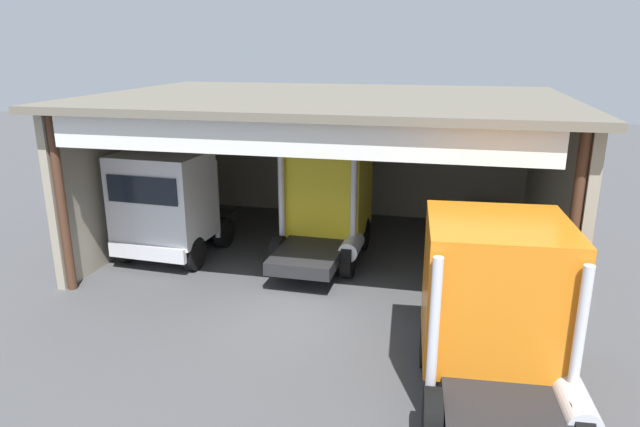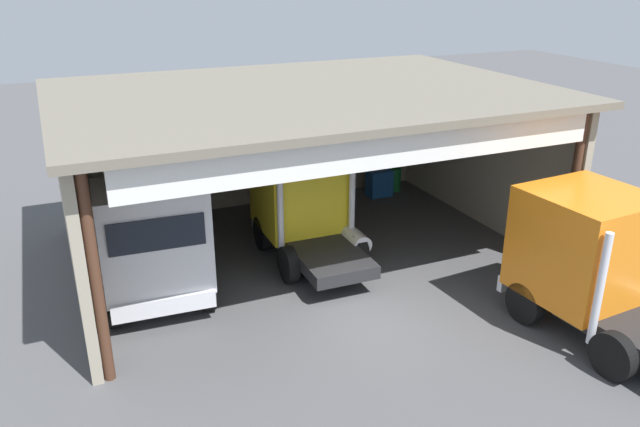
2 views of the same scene
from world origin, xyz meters
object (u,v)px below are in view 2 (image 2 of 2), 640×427
object	(u,v)px
truck_white_left_bay	(152,243)
truck_yellow_center_bay	(303,193)
tool_cart	(379,183)
truck_orange_yard_outside	(593,260)
oil_drum	(393,179)

from	to	relation	value
truck_white_left_bay	truck_yellow_center_bay	bearing A→B (deg)	-160.13
truck_white_left_bay	tool_cart	size ratio (longest dim) A/B	4.41
truck_orange_yard_outside	tool_cart	world-z (taller)	truck_orange_yard_outside
tool_cart	truck_orange_yard_outside	bearing A→B (deg)	-89.66
truck_yellow_center_bay	tool_cart	size ratio (longest dim) A/B	5.02
truck_white_left_bay	oil_drum	size ratio (longest dim) A/B	4.87
truck_white_left_bay	truck_orange_yard_outside	bearing A→B (deg)	153.78
oil_drum	tool_cart	xyz separation A→B (m)	(-0.80, -0.32, 0.05)
oil_drum	tool_cart	distance (m)	0.87
truck_yellow_center_bay	truck_orange_yard_outside	xyz separation A→B (m)	(4.64, -6.67, -0.16)
truck_yellow_center_bay	truck_orange_yard_outside	bearing A→B (deg)	-53.80
tool_cart	oil_drum	bearing A→B (deg)	21.58
truck_yellow_center_bay	oil_drum	bearing A→B (deg)	37.09
truck_orange_yard_outside	oil_drum	xyz separation A→B (m)	(0.74, 10.55, -1.34)
truck_white_left_bay	tool_cart	distance (m)	10.60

